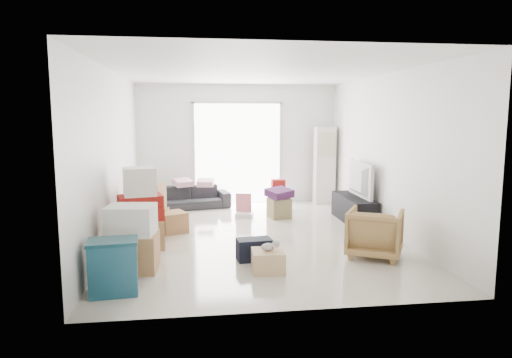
{
  "coord_description": "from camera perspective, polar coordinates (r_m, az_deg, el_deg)",
  "views": [
    {
      "loc": [
        -0.97,
        -7.37,
        1.99
      ],
      "look_at": [
        0.05,
        0.2,
        0.93
      ],
      "focal_mm": 32.0,
      "sensor_mm": 36.0,
      "label": 1
    }
  ],
  "objects": [
    {
      "name": "room_shell",
      "position": [
        7.46,
        -0.16,
        2.96
      ],
      "size": [
        4.98,
        6.48,
        3.18
      ],
      "color": "beige",
      "rests_on": "ground"
    },
    {
      "name": "sliding_door",
      "position": [
        10.42,
        -2.3,
        3.75
      ],
      "size": [
        2.1,
        0.04,
        2.33
      ],
      "color": "white",
      "rests_on": "room_shell"
    },
    {
      "name": "ac_tower",
      "position": [
        10.5,
        8.54,
        1.68
      ],
      "size": [
        0.45,
        0.3,
        1.75
      ],
      "primitive_type": "cube",
      "color": "silver",
      "rests_on": "room_shell"
    },
    {
      "name": "tv_console",
      "position": [
        8.85,
        12.15,
        -3.7
      ],
      "size": [
        0.44,
        1.45,
        0.48
      ],
      "primitive_type": "cube",
      "color": "black",
      "rests_on": "room_shell"
    },
    {
      "name": "television",
      "position": [
        8.79,
        12.2,
        -1.68
      ],
      "size": [
        0.66,
        1.14,
        0.15
      ],
      "primitive_type": "imported",
      "rotation": [
        0.0,
        0.0,
        1.57
      ],
      "color": "black",
      "rests_on": "tv_console"
    },
    {
      "name": "sofa",
      "position": [
        10.01,
        -8.06,
        -1.83
      ],
      "size": [
        1.69,
        0.79,
        0.63
      ],
      "primitive_type": "imported",
      "rotation": [
        0.0,
        0.0,
        0.2
      ],
      "color": "#27262B",
      "rests_on": "room_shell"
    },
    {
      "name": "pillow_left",
      "position": [
        9.98,
        -9.15,
        0.34
      ],
      "size": [
        0.52,
        0.49,
        0.13
      ],
      "primitive_type": "cube",
      "rotation": [
        0.0,
        0.0,
        0.49
      ],
      "color": "#D098A9",
      "rests_on": "sofa"
    },
    {
      "name": "pillow_right",
      "position": [
        9.92,
        -6.35,
        0.28
      ],
      "size": [
        0.35,
        0.29,
        0.11
      ],
      "primitive_type": "cube",
      "rotation": [
        0.0,
        0.0,
        -0.16
      ],
      "color": "#D098A9",
      "rests_on": "sofa"
    },
    {
      "name": "armchair",
      "position": [
        6.73,
        14.65,
        -6.26
      ],
      "size": [
        0.97,
        0.95,
        0.75
      ],
      "primitive_type": "imported",
      "rotation": [
        0.0,
        0.0,
        2.63
      ],
      "color": "#A37248",
      "rests_on": "room_shell"
    },
    {
      "name": "storage_bins",
      "position": [
        5.44,
        -17.39,
        -10.42
      ],
      "size": [
        0.58,
        0.43,
        0.62
      ],
      "rotation": [
        0.0,
        0.0,
        0.1
      ],
      "color": "navy",
      "rests_on": "room_shell"
    },
    {
      "name": "box_stack_a",
      "position": [
        6.14,
        -15.28,
        -7.33
      ],
      "size": [
        0.68,
        0.58,
        0.86
      ],
      "rotation": [
        0.0,
        0.0,
        -0.17
      ],
      "color": "#A97F4C",
      "rests_on": "room_shell"
    },
    {
      "name": "box_stack_b",
      "position": [
        7.11,
        -14.23,
        -4.19
      ],
      "size": [
        0.74,
        0.73,
        1.23
      ],
      "rotation": [
        0.0,
        0.0,
        0.2
      ],
      "color": "#A97F4C",
      "rests_on": "room_shell"
    },
    {
      "name": "box_stack_c",
      "position": [
        8.02,
        -13.26,
        -3.67
      ],
      "size": [
        0.68,
        0.61,
        0.85
      ],
      "rotation": [
        0.0,
        0.0,
        -0.3
      ],
      "color": "#A97F4C",
      "rests_on": "room_shell"
    },
    {
      "name": "loose_box",
      "position": [
        8.01,
        -10.37,
        -5.34
      ],
      "size": [
        0.56,
        0.56,
        0.35
      ],
      "primitive_type": "cube",
      "rotation": [
        0.0,
        0.0,
        0.43
      ],
      "color": "#A97F4C",
      "rests_on": "room_shell"
    },
    {
      "name": "duffel_bag",
      "position": [
        6.41,
        -0.24,
        -8.79
      ],
      "size": [
        0.5,
        0.33,
        0.3
      ],
      "primitive_type": "cube",
      "rotation": [
        0.0,
        0.0,
        0.11
      ],
      "color": "black",
      "rests_on": "room_shell"
    },
    {
      "name": "ottoman",
      "position": [
        9.0,
        2.91,
        -3.65
      ],
      "size": [
        0.47,
        0.47,
        0.39
      ],
      "primitive_type": "cube",
      "rotation": [
        0.0,
        0.0,
        0.22
      ],
      "color": "#9B8B5A",
      "rests_on": "room_shell"
    },
    {
      "name": "blanket",
      "position": [
        8.95,
        2.92,
        -1.99
      ],
      "size": [
        0.57,
        0.57,
        0.14
      ],
      "primitive_type": "cube",
      "rotation": [
        0.0,
        0.0,
        0.46
      ],
      "color": "#4B2050",
      "rests_on": "ottoman"
    },
    {
      "name": "kids_table",
      "position": [
        9.78,
        2.77,
        -1.13
      ],
      "size": [
        0.52,
        0.52,
        0.65
      ],
      "rotation": [
        0.0,
        0.0,
        0.0
      ],
      "color": "#1725C0",
      "rests_on": "room_shell"
    },
    {
      "name": "toy_walker",
      "position": [
        9.13,
        -1.51,
        -3.92
      ],
      "size": [
        0.4,
        0.37,
        0.45
      ],
      "rotation": [
        0.0,
        0.0,
        -0.24
      ],
      "color": "silver",
      "rests_on": "room_shell"
    },
    {
      "name": "wood_crate",
      "position": [
        5.97,
        1.52,
        -10.2
      ],
      "size": [
        0.43,
        0.43,
        0.27
      ],
      "primitive_type": "cube",
      "rotation": [
        0.0,
        0.0,
        -0.05
      ],
      "color": "tan",
      "rests_on": "room_shell"
    },
    {
      "name": "plush_bunny",
      "position": [
        5.93,
        1.78,
        -8.38
      ],
      "size": [
        0.25,
        0.14,
        0.12
      ],
      "rotation": [
        0.0,
        0.0,
        -0.16
      ],
      "color": "#B2ADA8",
      "rests_on": "wood_crate"
    }
  ]
}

